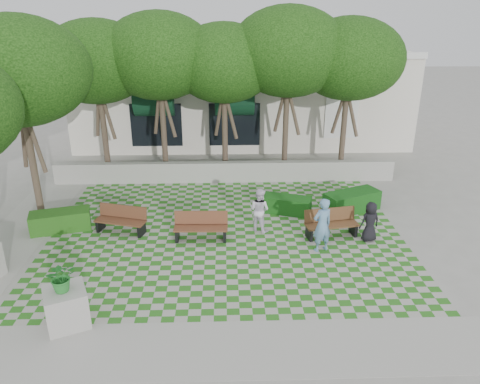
{
  "coord_description": "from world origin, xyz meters",
  "views": [
    {
      "loc": [
        0.02,
        -13.36,
        7.49
      ],
      "look_at": [
        0.5,
        1.5,
        1.4
      ],
      "focal_mm": 35.0,
      "sensor_mm": 36.0,
      "label": 1
    }
  ],
  "objects_px": {
    "bench_east": "(331,224)",
    "planter_front": "(65,300)",
    "bench_mid": "(201,227)",
    "person_white": "(259,210)",
    "person_blue": "(322,225)",
    "hedge_west": "(60,221)",
    "hedge_east": "(352,201)",
    "bench_west": "(121,220)",
    "hedge_midright": "(286,205)",
    "person_dark": "(370,222)"
  },
  "relations": [
    {
      "from": "hedge_west",
      "to": "person_dark",
      "type": "xyz_separation_m",
      "value": [
        10.59,
        -1.12,
        0.34
      ]
    },
    {
      "from": "planter_front",
      "to": "person_dark",
      "type": "distance_m",
      "value": 9.67
    },
    {
      "from": "bench_mid",
      "to": "bench_west",
      "type": "relative_size",
      "value": 0.97
    },
    {
      "from": "hedge_west",
      "to": "person_white",
      "type": "xyz_separation_m",
      "value": [
        6.96,
        -0.24,
        0.43
      ]
    },
    {
      "from": "bench_east",
      "to": "person_white",
      "type": "height_order",
      "value": "person_white"
    },
    {
      "from": "person_white",
      "to": "hedge_midright",
      "type": "bearing_deg",
      "value": -92.81
    },
    {
      "from": "hedge_east",
      "to": "person_blue",
      "type": "height_order",
      "value": "person_blue"
    },
    {
      "from": "bench_east",
      "to": "planter_front",
      "type": "xyz_separation_m",
      "value": [
        -7.54,
        -4.49,
        0.25
      ]
    },
    {
      "from": "person_blue",
      "to": "bench_mid",
      "type": "bearing_deg",
      "value": -35.63
    },
    {
      "from": "bench_mid",
      "to": "person_white",
      "type": "height_order",
      "value": "person_white"
    },
    {
      "from": "planter_front",
      "to": "person_white",
      "type": "xyz_separation_m",
      "value": [
        5.12,
        5.0,
        0.07
      ]
    },
    {
      "from": "bench_mid",
      "to": "hedge_west",
      "type": "bearing_deg",
      "value": 171.87
    },
    {
      "from": "bench_west",
      "to": "planter_front",
      "type": "xyz_separation_m",
      "value": [
        -0.33,
        -5.03,
        0.26
      ]
    },
    {
      "from": "bench_west",
      "to": "person_blue",
      "type": "relative_size",
      "value": 1.02
    },
    {
      "from": "bench_east",
      "to": "person_blue",
      "type": "height_order",
      "value": "person_blue"
    },
    {
      "from": "hedge_east",
      "to": "hedge_west",
      "type": "bearing_deg",
      "value": -172.91
    },
    {
      "from": "hedge_east",
      "to": "hedge_midright",
      "type": "relative_size",
      "value": 1.19
    },
    {
      "from": "bench_mid",
      "to": "person_white",
      "type": "distance_m",
      "value": 2.12
    },
    {
      "from": "hedge_midright",
      "to": "hedge_west",
      "type": "distance_m",
      "value": 8.19
    },
    {
      "from": "hedge_west",
      "to": "bench_east",
      "type": "bearing_deg",
      "value": -4.52
    },
    {
      "from": "planter_front",
      "to": "bench_west",
      "type": "bearing_deg",
      "value": 86.28
    },
    {
      "from": "bench_east",
      "to": "person_blue",
      "type": "distance_m",
      "value": 1.23
    },
    {
      "from": "bench_west",
      "to": "planter_front",
      "type": "distance_m",
      "value": 5.04
    },
    {
      "from": "bench_mid",
      "to": "hedge_east",
      "type": "relative_size",
      "value": 0.84
    },
    {
      "from": "bench_east",
      "to": "hedge_west",
      "type": "relative_size",
      "value": 0.94
    },
    {
      "from": "person_white",
      "to": "bench_mid",
      "type": "bearing_deg",
      "value": 52.0
    },
    {
      "from": "planter_front",
      "to": "hedge_west",
      "type": "bearing_deg",
      "value": 109.39
    },
    {
      "from": "bench_mid",
      "to": "person_white",
      "type": "bearing_deg",
      "value": 17.91
    },
    {
      "from": "bench_west",
      "to": "hedge_midright",
      "type": "xyz_separation_m",
      "value": [
        5.94,
        1.41,
        -0.13
      ]
    },
    {
      "from": "bench_west",
      "to": "hedge_east",
      "type": "xyz_separation_m",
      "value": [
        8.46,
        1.53,
        -0.07
      ]
    },
    {
      "from": "person_blue",
      "to": "person_dark",
      "type": "xyz_separation_m",
      "value": [
        1.74,
        0.63,
        -0.22
      ]
    },
    {
      "from": "bench_east",
      "to": "bench_west",
      "type": "bearing_deg",
      "value": 165.8
    },
    {
      "from": "bench_mid",
      "to": "hedge_east",
      "type": "height_order",
      "value": "bench_mid"
    },
    {
      "from": "bench_east",
      "to": "person_white",
      "type": "xyz_separation_m",
      "value": [
        -2.42,
        0.5,
        0.32
      ]
    },
    {
      "from": "bench_west",
      "to": "hedge_midright",
      "type": "distance_m",
      "value": 6.1
    },
    {
      "from": "hedge_midright",
      "to": "planter_front",
      "type": "height_order",
      "value": "planter_front"
    },
    {
      "from": "bench_east",
      "to": "bench_mid",
      "type": "height_order",
      "value": "bench_east"
    },
    {
      "from": "bench_east",
      "to": "person_dark",
      "type": "relative_size",
      "value": 1.36
    },
    {
      "from": "bench_east",
      "to": "person_white",
      "type": "distance_m",
      "value": 2.49
    },
    {
      "from": "bench_east",
      "to": "person_dark",
      "type": "distance_m",
      "value": 1.28
    },
    {
      "from": "planter_front",
      "to": "person_blue",
      "type": "height_order",
      "value": "person_blue"
    },
    {
      "from": "bench_west",
      "to": "bench_east",
      "type": "bearing_deg",
      "value": 12.04
    },
    {
      "from": "bench_mid",
      "to": "hedge_midright",
      "type": "relative_size",
      "value": 1.0
    },
    {
      "from": "bench_west",
      "to": "person_dark",
      "type": "bearing_deg",
      "value": 10.11
    },
    {
      "from": "bench_west",
      "to": "hedge_east",
      "type": "relative_size",
      "value": 0.86
    },
    {
      "from": "hedge_east",
      "to": "person_blue",
      "type": "relative_size",
      "value": 1.19
    },
    {
      "from": "bench_mid",
      "to": "bench_west",
      "type": "bearing_deg",
      "value": 168.76
    },
    {
      "from": "hedge_west",
      "to": "person_dark",
      "type": "bearing_deg",
      "value": -6.02
    },
    {
      "from": "person_dark",
      "to": "bench_east",
      "type": "bearing_deg",
      "value": -31.35
    },
    {
      "from": "person_blue",
      "to": "hedge_west",
      "type": "bearing_deg",
      "value": -33.55
    }
  ]
}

